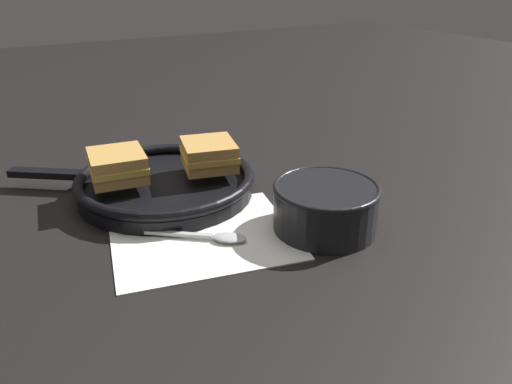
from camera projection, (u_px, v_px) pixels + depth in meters
ground_plane at (244, 218)px, 0.79m from camera, size 4.00×4.00×0.00m
napkin at (203, 235)px, 0.74m from camera, size 0.30×0.27×0.00m
soup_bowl at (326, 205)px, 0.74m from camera, size 0.16×0.16×0.07m
spoon at (215, 237)px, 0.72m from camera, size 0.13×0.11×0.01m
skillet at (165, 183)px, 0.86m from camera, size 0.39×0.33×0.04m
sandwich_near_left at (208, 155)px, 0.87m from camera, size 0.11×0.12×0.05m
sandwich_near_right at (117, 166)px, 0.82m from camera, size 0.10×0.11×0.05m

